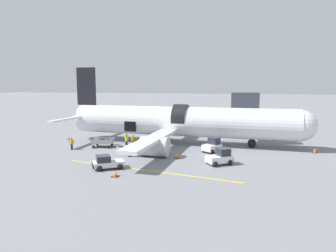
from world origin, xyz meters
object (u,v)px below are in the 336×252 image
baggage_tug_rear (107,163)px  ground_crew_supervisor (126,141)px  baggage_tug_mid (212,146)px  baggage_cart_queued (128,151)px  baggage_tug_lead (220,158)px  ground_crew_loader_b (126,139)px  ground_crew_driver (72,143)px  airplane (178,122)px  ground_crew_loader_a (133,140)px  baggage_cart_loading (104,143)px

baggage_tug_rear → ground_crew_supervisor: (-2.47, 10.07, 0.24)m
baggage_tug_mid → baggage_cart_queued: (-9.26, -4.09, -0.24)m
baggage_tug_mid → ground_crew_supervisor: 11.33m
baggage_tug_lead → baggage_tug_mid: size_ratio=1.09×
ground_crew_loader_b → ground_crew_driver: 7.07m
baggage_tug_rear → ground_crew_driver: (-8.34, 6.53, 0.22)m
baggage_tug_lead → ground_crew_supervisor: size_ratio=1.86×
airplane → baggage_tug_mid: airplane is taller
airplane → baggage_tug_lead: 12.10m
ground_crew_loader_a → ground_crew_supervisor: 0.99m
baggage_tug_rear → ground_crew_driver: size_ratio=2.14×
ground_crew_supervisor → baggage_tug_lead: bearing=-22.7°
baggage_tug_lead → ground_crew_loader_b: size_ratio=1.79×
ground_crew_loader_a → ground_crew_loader_b: bearing=143.7°
baggage_tug_lead → baggage_tug_mid: bearing=105.8°
baggage_cart_queued → ground_crew_loader_a: bearing=105.4°
baggage_cart_loading → ground_crew_supervisor: size_ratio=2.42×
baggage_tug_mid → ground_crew_driver: 17.57m
airplane → baggage_cart_loading: bearing=-149.7°
baggage_tug_mid → baggage_cart_queued: bearing=-156.2°
ground_crew_loader_a → baggage_tug_mid: bearing=0.7°
ground_crew_loader_a → baggage_cart_loading: bearing=-168.6°
ground_crew_loader_b → ground_crew_driver: (-5.51, -4.44, -0.06)m
ground_crew_loader_b → ground_crew_supervisor: (0.37, -0.90, -0.03)m
airplane → baggage_tug_rear: airplane is taller
baggage_tug_lead → ground_crew_supervisor: baggage_tug_lead is taller
baggage_tug_mid → ground_crew_loader_a: 10.36m
airplane → baggage_cart_queued: 9.53m
baggage_cart_queued → ground_crew_loader_b: 5.54m
ground_crew_loader_b → airplane: bearing=28.1°
baggage_tug_mid → ground_crew_driver: bearing=-168.3°
baggage_cart_queued → ground_crew_loader_a: ground_crew_loader_a is taller
baggage_tug_mid → ground_crew_loader_b: baggage_tug_mid is taller
airplane → ground_crew_loader_a: (-4.98, -4.36, -2.08)m
baggage_tug_rear → ground_crew_loader_b: bearing=104.5°
baggage_cart_loading → ground_crew_loader_a: ground_crew_loader_a is taller
baggage_tug_lead → baggage_tug_mid: (-1.53, 5.42, 0.02)m
baggage_tug_lead → baggage_cart_queued: baggage_tug_lead is taller
ground_crew_loader_a → airplane: bearing=41.2°
baggage_tug_rear → ground_crew_loader_b: 11.33m
airplane → baggage_tug_lead: bearing=-54.4°
baggage_tug_mid → baggage_tug_rear: baggage_tug_mid is taller
ground_crew_loader_b → ground_crew_supervisor: ground_crew_loader_b is taller
baggage_tug_lead → baggage_cart_loading: size_ratio=0.77×
baggage_cart_loading → ground_crew_supervisor: 2.99m
baggage_tug_rear → ground_crew_supervisor: bearing=103.8°
ground_crew_loader_a → baggage_cart_queued: bearing=-74.6°
airplane → ground_crew_driver: (-11.83, -7.81, -2.20)m
airplane → ground_crew_loader_a: airplane is taller
baggage_cart_loading → baggage_cart_queued: size_ratio=1.11×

